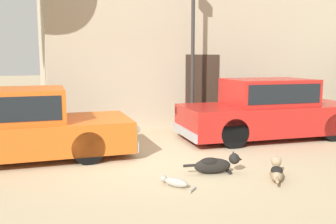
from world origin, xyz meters
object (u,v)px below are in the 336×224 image
parked_sedan_nearest (11,125)px  stray_dog_tan (277,171)px  street_lamp (193,33)px  stray_dog_spotted (215,164)px  parked_sedan_second (268,109)px  stray_cat (175,182)px

parked_sedan_nearest → stray_dog_tan: (4.17, -2.82, -0.56)m
parked_sedan_nearest → stray_dog_tan: 5.06m
stray_dog_tan → street_lamp: street_lamp is taller
stray_dog_spotted → street_lamp: 4.81m
parked_sedan_nearest → stray_dog_spotted: (3.35, -2.20, -0.53)m
parked_sedan_second → stray_cat: size_ratio=7.85×
stray_dog_tan → street_lamp: (0.47, 4.51, 2.54)m
parked_sedan_second → street_lamp: 2.91m
stray_dog_tan → stray_cat: size_ratio=1.48×
parked_sedan_nearest → street_lamp: size_ratio=1.13×
parked_sedan_nearest → street_lamp: street_lamp is taller
parked_sedan_second → parked_sedan_nearest: bearing=-175.9°
parked_sedan_nearest → stray_dog_tan: size_ratio=5.47×
parked_sedan_nearest → parked_sedan_second: size_ratio=1.03×
parked_sedan_second → stray_dog_tan: parked_sedan_second is taller
parked_sedan_nearest → stray_cat: (2.44, -2.59, -0.62)m
stray_dog_tan → stray_cat: (-1.72, 0.24, -0.06)m
stray_cat → street_lamp: 5.46m
stray_dog_spotted → street_lamp: street_lamp is taller
parked_sedan_second → stray_cat: (-3.52, -2.57, -0.65)m
stray_dog_tan → stray_cat: bearing=117.4°
stray_dog_spotted → stray_cat: bearing=-145.8°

